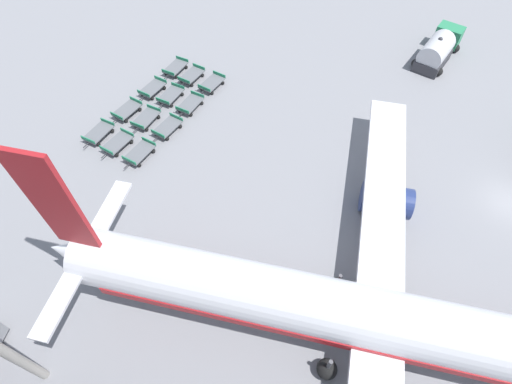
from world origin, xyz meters
TOP-DOWN VIEW (x-y plane):
  - ground_plane at (0.00, 0.00)m, footprint 500.00×500.00m
  - airplane at (14.35, -7.35)m, footprint 40.29×44.86m
  - fuel_tanker_primary at (-17.29, -7.71)m, footprint 7.69×4.64m
  - baggage_dolly_row_near_col_a at (-5.67, -32.86)m, footprint 3.45×1.86m
  - baggage_dolly_row_near_col_b at (-1.84, -33.39)m, footprint 3.47×1.97m
  - baggage_dolly_row_near_col_c at (1.85, -34.03)m, footprint 3.47×2.03m
  - baggage_dolly_row_near_col_d at (5.39, -34.78)m, footprint 3.45×1.87m
  - baggage_dolly_row_mid_a_col_a at (-5.10, -30.69)m, footprint 3.47×1.97m
  - baggage_dolly_row_mid_a_col_b at (-1.55, -31.20)m, footprint 3.45×1.85m
  - baggage_dolly_row_mid_a_col_c at (2.21, -31.76)m, footprint 3.44×1.84m
  - baggage_dolly_row_mid_a_col_d at (5.88, -32.48)m, footprint 3.47×1.99m
  - baggage_dolly_row_mid_b_col_a at (-4.70, -28.22)m, footprint 3.47×2.01m
  - baggage_dolly_row_mid_b_col_b at (-1.07, -28.83)m, footprint 3.45×1.89m
  - baggage_dolly_row_mid_b_col_c at (2.54, -29.32)m, footprint 3.47×2.01m
  - baggage_dolly_row_mid_b_col_d at (6.19, -30.05)m, footprint 3.46×1.95m
  - stand_guidance_stripe at (14.13, -17.01)m, footprint 3.80×25.10m

SIDE VIEW (x-z plane):
  - ground_plane at x=0.00m, z-range 0.00..0.00m
  - stand_guidance_stripe at x=14.13m, z-range 0.00..0.01m
  - baggage_dolly_row_near_col_a at x=-5.67m, z-range 0.01..0.93m
  - baggage_dolly_row_near_col_b at x=-1.84m, z-range 0.01..0.93m
  - baggage_dolly_row_near_col_c at x=1.85m, z-range 0.01..0.93m
  - baggage_dolly_row_near_col_d at x=5.39m, z-range 0.01..0.93m
  - baggage_dolly_row_mid_a_col_a at x=-5.10m, z-range 0.01..0.93m
  - baggage_dolly_row_mid_a_col_b at x=-1.55m, z-range 0.01..0.93m
  - baggage_dolly_row_mid_a_col_c at x=2.21m, z-range 0.01..0.93m
  - baggage_dolly_row_mid_a_col_d at x=5.88m, z-range 0.01..0.93m
  - baggage_dolly_row_mid_b_col_a at x=-4.70m, z-range 0.01..0.93m
  - baggage_dolly_row_mid_b_col_b at x=-1.07m, z-range 0.01..0.93m
  - baggage_dolly_row_mid_b_col_c at x=2.54m, z-range 0.01..0.93m
  - baggage_dolly_row_mid_b_col_d at x=6.19m, z-range 0.01..0.93m
  - fuel_tanker_primary at x=-17.29m, z-range -0.29..2.95m
  - airplane at x=14.35m, z-range -3.48..9.47m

